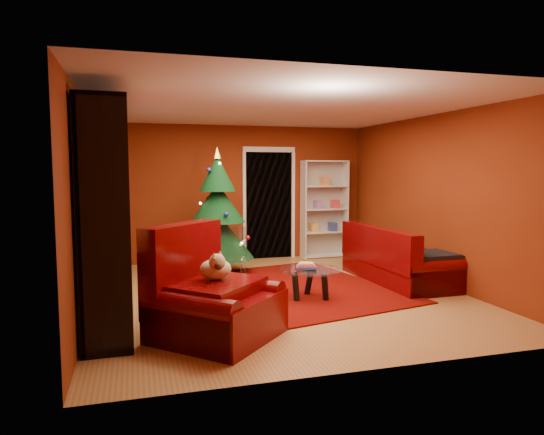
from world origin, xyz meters
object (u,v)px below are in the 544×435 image
object	(u,v)px
sofa	(399,253)
coffee_table	(310,284)
christmas_tree	(218,212)
rug	(288,288)
dog	(215,269)
gift_box_teal	(183,263)
gift_box_green	(212,263)
white_bookshelf	(324,209)
media_unit	(108,213)
armchair	(217,293)
acrylic_chair	(232,259)

from	to	relation	value
sofa	coffee_table	bearing A→B (deg)	108.37
christmas_tree	coffee_table	world-z (taller)	christmas_tree
rug	dog	bearing A→B (deg)	-128.38
gift_box_teal	gift_box_green	world-z (taller)	gift_box_teal
dog	sofa	world-z (taller)	sofa
sofa	rug	bearing A→B (deg)	88.53
gift_box_green	white_bookshelf	world-z (taller)	white_bookshelf
media_unit	christmas_tree	size ratio (longest dim) A/B	1.49
armchair	coffee_table	size ratio (longest dim) A/B	1.49
media_unit	rug	bearing A→B (deg)	8.89
armchair	dog	world-z (taller)	armchair
media_unit	gift_box_teal	world-z (taller)	media_unit
media_unit	christmas_tree	world-z (taller)	media_unit
gift_box_green	coffee_table	xyz separation A→B (m)	(0.99, -2.23, 0.08)
rug	dog	world-z (taller)	dog
gift_box_green	coffee_table	bearing A→B (deg)	-65.97
sofa	christmas_tree	bearing A→B (deg)	60.38
media_unit	sofa	bearing A→B (deg)	4.62
coffee_table	acrylic_chair	distance (m)	1.39
white_bookshelf	dog	xyz separation A→B (m)	(-2.86, -4.05, -0.26)
christmas_tree	rug	bearing A→B (deg)	-60.39
sofa	acrylic_chair	xyz separation A→B (m)	(-2.57, 0.45, -0.05)
sofa	white_bookshelf	bearing A→B (deg)	5.76
dog	sofa	bearing A→B (deg)	-17.80
gift_box_teal	sofa	bearing A→B (deg)	-29.10
christmas_tree	gift_box_teal	xyz separation A→B (m)	(-0.56, 0.38, -0.90)
dog	acrylic_chair	size ratio (longest dim) A/B	0.50
coffee_table	white_bookshelf	bearing A→B (deg)	64.74
gift_box_green	dog	xyz separation A→B (m)	(-0.47, -3.30, 0.58)
gift_box_teal	armchair	xyz separation A→B (m)	(0.02, -3.55, 0.34)
gift_box_teal	white_bookshelf	bearing A→B (deg)	11.25
dog	gift_box_teal	bearing A→B (deg)	44.33
media_unit	gift_box_teal	size ratio (longest dim) A/B	11.77
gift_box_teal	dog	world-z (taller)	dog
gift_box_teal	dog	size ratio (longest dim) A/B	0.68
media_unit	dog	bearing A→B (deg)	-49.37
dog	sofa	xyz separation A→B (m)	(3.17, 1.70, -0.27)
gift_box_teal	coffee_table	world-z (taller)	coffee_table
sofa	acrylic_chair	bearing A→B (deg)	78.30
rug	acrylic_chair	world-z (taller)	acrylic_chair
rug	gift_box_teal	world-z (taller)	gift_box_teal
white_bookshelf	gift_box_green	bearing A→B (deg)	-163.65
gift_box_teal	christmas_tree	bearing A→B (deg)	-34.31
christmas_tree	sofa	world-z (taller)	christmas_tree
coffee_table	media_unit	bearing A→B (deg)	176.26
gift_box_green	armchair	distance (m)	3.42
armchair	coffee_table	bearing A→B (deg)	-7.87
media_unit	gift_box_green	bearing A→B (deg)	50.86
christmas_tree	sofa	size ratio (longest dim) A/B	1.04
white_bookshelf	coffee_table	size ratio (longest dim) A/B	2.43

